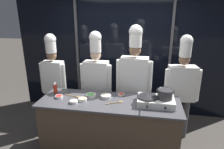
# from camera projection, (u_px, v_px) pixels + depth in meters

# --- Properties ---
(window_wall_back) EXTENTS (4.77, 0.09, 2.70)m
(window_wall_back) POSITION_uv_depth(u_px,v_px,m) (122.00, 54.00, 4.38)
(window_wall_back) COLOR black
(window_wall_back) RESTS_ON ground_plane
(demo_counter) EXTENTS (2.17, 0.73, 0.93)m
(demo_counter) POSITION_uv_depth(u_px,v_px,m) (109.00, 127.00, 3.21)
(demo_counter) COLOR #4C3D2D
(demo_counter) RESTS_ON ground_plane
(portable_stove) EXTENTS (0.53, 0.38, 0.12)m
(portable_stove) POSITION_uv_depth(u_px,v_px,m) (156.00, 101.00, 2.94)
(portable_stove) COLOR silver
(portable_stove) RESTS_ON demo_counter
(frying_pan) EXTENTS (0.32, 0.54, 0.05)m
(frying_pan) POSITION_uv_depth(u_px,v_px,m) (148.00, 95.00, 2.93)
(frying_pan) COLOR #232326
(frying_pan) RESTS_ON portable_stove
(stock_pot) EXTENTS (0.25, 0.22, 0.13)m
(stock_pot) POSITION_uv_depth(u_px,v_px,m) (165.00, 93.00, 2.88)
(stock_pot) COLOR #333335
(stock_pot) RESTS_ON portable_stove
(squeeze_bottle_chili) EXTENTS (0.06, 0.06, 0.20)m
(squeeze_bottle_chili) POSITION_uv_depth(u_px,v_px,m) (55.00, 88.00, 3.35)
(squeeze_bottle_chili) COLOR red
(squeeze_bottle_chili) RESTS_ON demo_counter
(prep_bowl_scallions) EXTENTS (0.16, 0.16, 0.06)m
(prep_bowl_scallions) POSITION_uv_depth(u_px,v_px,m) (91.00, 95.00, 3.19)
(prep_bowl_scallions) COLOR white
(prep_bowl_scallions) RESTS_ON demo_counter
(prep_bowl_garlic) EXTENTS (0.12, 0.12, 0.04)m
(prep_bowl_garlic) POSITION_uv_depth(u_px,v_px,m) (74.00, 102.00, 3.00)
(prep_bowl_garlic) COLOR white
(prep_bowl_garlic) RESTS_ON demo_counter
(prep_bowl_chicken) EXTENTS (0.17, 0.17, 0.05)m
(prep_bowl_chicken) POSITION_uv_depth(u_px,v_px,m) (106.00, 96.00, 3.17)
(prep_bowl_chicken) COLOR white
(prep_bowl_chicken) RESTS_ON demo_counter
(prep_bowl_bell_pepper) EXTENTS (0.12, 0.12, 0.04)m
(prep_bowl_bell_pepper) POSITION_uv_depth(u_px,v_px,m) (59.00, 96.00, 3.17)
(prep_bowl_bell_pepper) COLOR white
(prep_bowl_bell_pepper) RESTS_ON demo_counter
(prep_bowl_chili_flakes) EXTENTS (0.10, 0.10, 0.03)m
(prep_bowl_chili_flakes) POSITION_uv_depth(u_px,v_px,m) (121.00, 94.00, 3.26)
(prep_bowl_chili_flakes) COLOR white
(prep_bowl_chili_flakes) RESTS_ON demo_counter
(prep_bowl_ginger) EXTENTS (0.13, 0.13, 0.05)m
(prep_bowl_ginger) POSITION_uv_depth(u_px,v_px,m) (83.00, 99.00, 3.07)
(prep_bowl_ginger) COLOR white
(prep_bowl_ginger) RESTS_ON demo_counter
(serving_spoon_slotted) EXTENTS (0.26, 0.16, 0.02)m
(serving_spoon_slotted) POSITION_uv_depth(u_px,v_px,m) (118.00, 102.00, 3.02)
(serving_spoon_slotted) COLOR olive
(serving_spoon_slotted) RESTS_ON demo_counter
(serving_spoon_solid) EXTENTS (0.28, 0.09, 0.02)m
(serving_spoon_solid) POSITION_uv_depth(u_px,v_px,m) (76.00, 96.00, 3.22)
(serving_spoon_solid) COLOR olive
(serving_spoon_solid) RESTS_ON demo_counter
(chef_head) EXTENTS (0.50, 0.20, 1.87)m
(chef_head) POSITION_uv_depth(u_px,v_px,m) (53.00, 75.00, 3.73)
(chef_head) COLOR #4C4C51
(chef_head) RESTS_ON ground_plane
(chef_sous) EXTENTS (0.57, 0.23, 1.93)m
(chef_sous) POSITION_uv_depth(u_px,v_px,m) (96.00, 78.00, 3.59)
(chef_sous) COLOR #232326
(chef_sous) RESTS_ON ground_plane
(chef_line) EXTENTS (0.62, 0.26, 2.04)m
(chef_line) POSITION_uv_depth(u_px,v_px,m) (134.00, 76.00, 3.48)
(chef_line) COLOR #232326
(chef_line) RESTS_ON ground_plane
(chef_pastry) EXTENTS (0.60, 0.30, 1.89)m
(chef_pastry) POSITION_uv_depth(u_px,v_px,m) (182.00, 84.00, 3.43)
(chef_pastry) COLOR #4C4C51
(chef_pastry) RESTS_ON ground_plane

